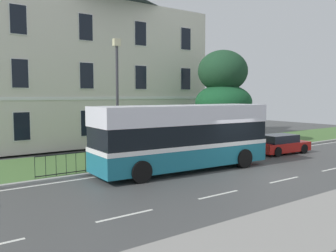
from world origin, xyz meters
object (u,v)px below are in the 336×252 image
Objects in this scene: litter_bin at (239,140)px; street_lamp_post at (117,93)px; single_decker_bus at (183,136)px; parked_hatchback_00 at (280,144)px; evergreen_tree at (222,108)px; georgian_townhouse at (87,62)px.

street_lamp_post is at bearing -178.71° from litter_bin.
parked_hatchback_00 is at bearing 6.21° from single_decker_bus.
street_lamp_post is 5.36× the size of litter_bin.
parked_hatchback_00 is at bearing -84.26° from evergreen_tree.
georgian_townhouse is at bearing 88.94° from single_decker_bus.
georgian_townhouse is 15.84m from parked_hatchback_00.
georgian_townhouse is at bearing 129.22° from evergreen_tree.
evergreen_tree is at bearing 100.74° from parked_hatchback_00.
georgian_townhouse is 2.68× the size of street_lamp_post.
parked_hatchback_00 is (8.22, 0.40, -1.09)m from single_decker_bus.
single_decker_bus reaches higher than litter_bin.
single_decker_bus is at bearing -50.31° from street_lamp_post.
georgian_townhouse is 2.41× the size of evergreen_tree.
litter_bin is (7.08, 2.85, -0.97)m from single_decker_bus.
evergreen_tree reaches higher than litter_bin.
street_lamp_post is at bearing -165.96° from evergreen_tree.
street_lamp_post is (-2.19, 2.64, 2.12)m from single_decker_bus.
single_decker_bus is 2.38× the size of parked_hatchback_00.
parked_hatchback_00 is 11.12m from street_lamp_post.
georgian_townhouse reaches higher than litter_bin.
single_decker_bus is 8.30m from parked_hatchback_00.
georgian_townhouse reaches higher than evergreen_tree.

